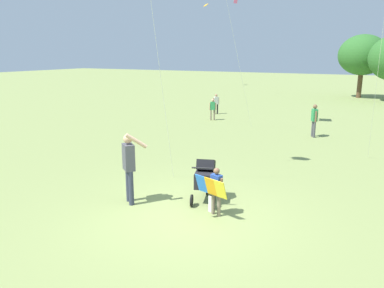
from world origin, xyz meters
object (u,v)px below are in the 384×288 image
Objects in this scene: stroller at (205,176)px; person_sitting_far at (314,118)px; person_adult_flyer at (129,162)px; person_red_shirt at (216,102)px; person_couple_left at (213,108)px; child_with_butterfly_kite at (215,188)px.

stroller is 0.81× the size of person_sitting_far.
person_red_shirt is at bearing 105.81° from person_adult_flyer.
person_adult_flyer reaches higher than person_red_shirt.
person_sitting_far is (6.15, -3.69, 0.13)m from person_red_shirt.
person_adult_flyer is at bearing -104.54° from person_sitting_far.
person_red_shirt is (-3.71, 13.10, -0.32)m from person_adult_flyer.
stroller is 1.00× the size of person_couple_left.
person_sitting_far reaches higher than person_couple_left.
child_with_butterfly_kite is at bearing 7.65° from person_adult_flyer.
child_with_butterfly_kite is 0.96× the size of stroller.
person_sitting_far is at bearing 83.64° from stroller.
person_sitting_far is 5.73m from person_couple_left.
person_adult_flyer is 1.54× the size of stroller.
person_red_shirt is at bearing 148.99° from person_sitting_far.
person_couple_left reaches higher than child_with_butterfly_kite.
person_couple_left is at bearing -70.77° from person_red_shirt.
person_sitting_far is (0.94, 8.45, 0.20)m from stroller.
person_sitting_far is (2.44, 9.40, -0.19)m from person_adult_flyer.
person_sitting_far is at bearing 87.62° from child_with_butterfly_kite.
stroller is 13.22m from person_red_shirt.
person_sitting_far is (0.38, 9.13, 0.17)m from child_with_butterfly_kite.
person_sitting_far reaches higher than person_red_shirt.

